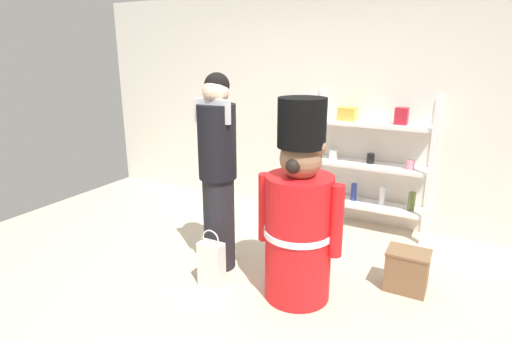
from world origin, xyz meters
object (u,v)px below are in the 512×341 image
Objects in this scene: person_shopper at (218,170)px; display_crate at (407,270)px; merchandise_shelf at (369,162)px; shopping_bag at (211,263)px; teddy_bear_guard at (299,217)px.

display_crate is at bearing 14.28° from person_shopper.
merchandise_shelf is at bearing 57.68° from person_shopper.
teddy_bear_guard is at bearing 15.86° from shopping_bag.
shopping_bag is at bearing -154.16° from display_crate.
person_shopper is (-0.82, 0.11, 0.24)m from teddy_bear_guard.
display_crate is at bearing 25.84° from shopping_bag.
person_shopper reaches higher than shopping_bag.
person_shopper is at bearing 110.67° from shopping_bag.
merchandise_shelf reaches higher than display_crate.
merchandise_shelf is 2.11m from shopping_bag.
shopping_bag is 1.46× the size of display_crate.
person_shopper is (-0.97, -1.53, 0.16)m from merchandise_shelf.
shopping_bag is 1.64m from display_crate.
teddy_bear_guard reaches higher than merchandise_shelf.
teddy_bear_guard is 0.86m from person_shopper.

